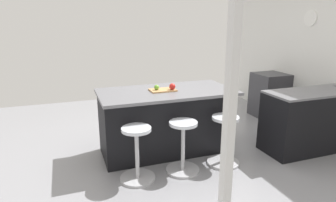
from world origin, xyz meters
TOP-DOWN VIEW (x-y plane):
  - ground_plane at (0.00, 0.00)m, footprint 6.82×6.82m
  - interior_partition_left at (-2.62, -0.00)m, footprint 0.15×5.02m
  - sink_cabinet at (-2.28, 0.60)m, footprint 2.35×0.60m
  - oven_range at (-2.27, -0.92)m, footprint 0.60×0.61m
  - kitchen_island at (0.26, -0.07)m, footprint 1.92×0.97m
  - stool_by_window at (-0.35, 0.59)m, footprint 0.44×0.44m
  - stool_middle at (0.26, 0.59)m, footprint 0.44×0.44m
  - stool_near_camera at (0.86, 0.59)m, footprint 0.44×0.44m
  - cutting_board at (0.31, -0.03)m, footprint 0.36×0.24m
  - apple_red at (0.19, 0.03)m, footprint 0.09×0.09m
  - apple_green at (0.40, -0.03)m, footprint 0.07×0.07m

SIDE VIEW (x-z plane):
  - ground_plane at x=0.00m, z-range 0.00..0.00m
  - stool_by_window at x=-0.35m, z-range -0.02..0.66m
  - stool_middle at x=0.26m, z-range -0.02..0.66m
  - stool_near_camera at x=0.86m, z-range -0.02..0.66m
  - oven_range at x=-2.27m, z-range 0.00..0.88m
  - sink_cabinet at x=-2.28m, z-range -0.13..1.06m
  - kitchen_island at x=0.26m, z-range 0.01..0.95m
  - cutting_board at x=0.31m, z-range 0.95..0.97m
  - apple_green at x=0.40m, z-range 0.97..1.04m
  - apple_red at x=0.19m, z-range 0.97..1.05m
  - interior_partition_left at x=-2.62m, z-range 0.00..2.81m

